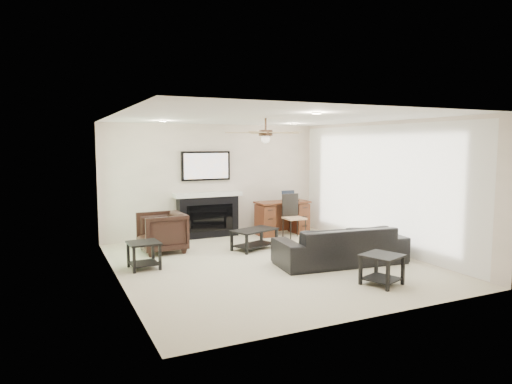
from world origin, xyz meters
TOP-DOWN VIEW (x-y plane):
  - room_shell at (0.19, 0.08)m, footprint 5.50×5.54m
  - sofa at (1.13, -0.53)m, footprint 2.33×1.11m
  - armchair at (-1.47, 1.62)m, footprint 0.87×0.85m
  - coffee_table at (0.23, 1.07)m, footprint 1.02×0.78m
  - end_table_near at (0.98, -1.78)m, footprint 0.67×0.67m
  - end_table_left at (-2.02, 0.57)m, footprint 0.53×0.53m
  - fireplace_unit at (-0.20, 2.58)m, footprint 1.52×0.34m
  - desk at (1.45, 2.18)m, footprint 1.22×0.56m
  - desk_chair at (1.45, 1.63)m, footprint 0.43×0.45m
  - laptop at (1.65, 2.16)m, footprint 0.33×0.24m

SIDE VIEW (x-z plane):
  - coffee_table at x=0.23m, z-range 0.00..0.40m
  - end_table_near at x=0.98m, z-range 0.00..0.45m
  - end_table_left at x=-2.02m, z-range 0.00..0.45m
  - sofa at x=1.13m, z-range 0.00..0.66m
  - desk at x=1.45m, z-range 0.00..0.76m
  - armchair at x=-1.47m, z-range 0.00..0.76m
  - desk_chair at x=1.45m, z-range 0.00..0.97m
  - laptop at x=1.65m, z-range 0.76..0.99m
  - fireplace_unit at x=-0.20m, z-range 0.00..1.91m
  - room_shell at x=0.19m, z-range 0.42..2.94m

